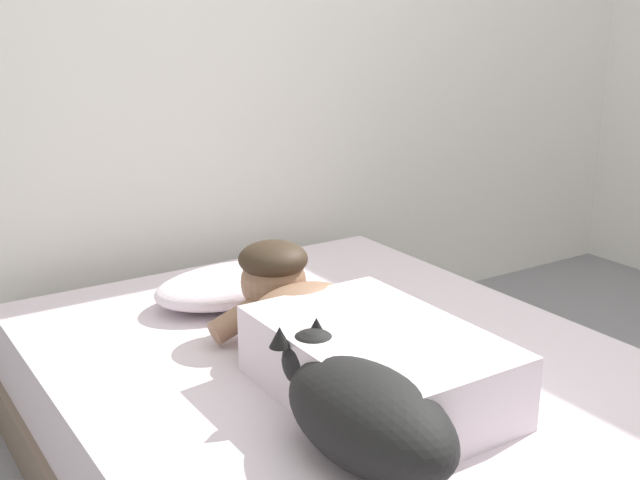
{
  "coord_description": "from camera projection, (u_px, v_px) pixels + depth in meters",
  "views": [
    {
      "loc": [
        -1.43,
        -1.19,
        1.34
      ],
      "look_at": [
        -0.2,
        0.71,
        0.66
      ],
      "focal_mm": 44.94,
      "sensor_mm": 36.0,
      "label": 1
    }
  ],
  "objects": [
    {
      "name": "back_wall",
      "position": [
        238.0,
        24.0,
        2.99
      ],
      "size": [
        4.19,
        0.12,
        2.5
      ],
      "color": "silver",
      "rests_on": "ground"
    },
    {
      "name": "bed",
      "position": [
        348.0,
        431.0,
        2.2
      ],
      "size": [
        1.5,
        1.97,
        0.41
      ],
      "color": "#726051",
      "rests_on": "ground"
    },
    {
      "name": "pillow",
      "position": [
        233.0,
        285.0,
        2.56
      ],
      "size": [
        0.52,
        0.32,
        0.11
      ],
      "primitive_type": "ellipsoid",
      "color": "silver",
      "rests_on": "bed"
    },
    {
      "name": "person_lying",
      "position": [
        345.0,
        339.0,
        2.03
      ],
      "size": [
        0.43,
        0.92,
        0.27
      ],
      "color": "silver",
      "rests_on": "bed"
    },
    {
      "name": "dog",
      "position": [
        361.0,
        409.0,
        1.68
      ],
      "size": [
        0.26,
        0.57,
        0.21
      ],
      "color": "black",
      "rests_on": "bed"
    },
    {
      "name": "coffee_cup",
      "position": [
        360.0,
        297.0,
        2.5
      ],
      "size": [
        0.12,
        0.09,
        0.07
      ],
      "color": "#D84C47",
      "rests_on": "bed"
    },
    {
      "name": "cell_phone",
      "position": [
        448.0,
        421.0,
        1.83
      ],
      "size": [
        0.07,
        0.14,
        0.01
      ],
      "primitive_type": "cube",
      "color": "black",
      "rests_on": "bed"
    }
  ]
}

